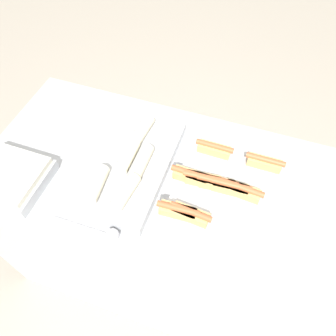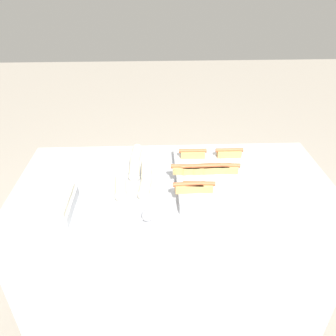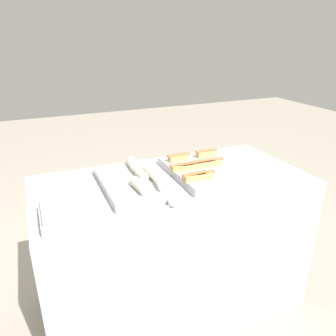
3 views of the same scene
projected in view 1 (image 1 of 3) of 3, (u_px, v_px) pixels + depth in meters
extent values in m
plane|color=#ADA393|center=(173.00, 262.00, 2.02)|extent=(12.00, 12.00, 0.00)
cube|color=#B7BABF|center=(174.00, 231.00, 1.65)|extent=(1.60, 0.77, 0.91)
cube|color=#B7BABF|center=(221.00, 192.00, 1.23)|extent=(0.34, 0.53, 0.05)
cube|color=tan|center=(217.00, 184.00, 1.20)|extent=(0.13, 0.05, 0.04)
cylinder|color=#CC6038|center=(217.00, 181.00, 1.18)|extent=(0.15, 0.03, 0.02)
cube|color=tan|center=(191.00, 215.00, 1.12)|extent=(0.13, 0.05, 0.04)
cylinder|color=#CC6038|center=(191.00, 212.00, 1.11)|extent=(0.15, 0.03, 0.02)
cube|color=tan|center=(190.00, 177.00, 1.21)|extent=(0.13, 0.05, 0.04)
cylinder|color=#CC6038|center=(190.00, 174.00, 1.20)|extent=(0.15, 0.03, 0.02)
cube|color=tan|center=(231.00, 187.00, 1.19)|extent=(0.13, 0.05, 0.04)
cylinder|color=#CC6038|center=(231.00, 184.00, 1.17)|extent=(0.15, 0.03, 0.02)
cube|color=tan|center=(264.00, 163.00, 1.25)|extent=(0.13, 0.04, 0.04)
cylinder|color=#CC6038|center=(266.00, 160.00, 1.24)|extent=(0.15, 0.02, 0.02)
cube|color=tan|center=(243.00, 191.00, 1.18)|extent=(0.13, 0.05, 0.04)
cylinder|color=#CC6038|center=(244.00, 188.00, 1.16)|extent=(0.15, 0.03, 0.02)
cube|color=tan|center=(214.00, 149.00, 1.29)|extent=(0.13, 0.05, 0.04)
cylinder|color=#CC6038|center=(215.00, 146.00, 1.27)|extent=(0.15, 0.02, 0.02)
cube|color=tan|center=(178.00, 211.00, 1.13)|extent=(0.13, 0.05, 0.04)
cylinder|color=#CC6038|center=(178.00, 209.00, 1.11)|extent=(0.15, 0.03, 0.02)
cube|color=tan|center=(203.00, 179.00, 1.21)|extent=(0.13, 0.05, 0.04)
cylinder|color=#CC6038|center=(204.00, 176.00, 1.19)|extent=(0.15, 0.03, 0.02)
cube|color=#B7BABF|center=(122.00, 163.00, 1.31)|extent=(0.37, 0.52, 0.05)
cylinder|color=beige|center=(141.00, 162.00, 1.25)|extent=(0.05, 0.14, 0.05)
cylinder|color=beige|center=(142.00, 130.00, 1.34)|extent=(0.06, 0.14, 0.05)
cylinder|color=beige|center=(125.00, 192.00, 1.17)|extent=(0.07, 0.15, 0.05)
cylinder|color=beige|center=(128.00, 156.00, 1.26)|extent=(0.05, 0.14, 0.05)
cylinder|color=beige|center=(97.00, 184.00, 1.19)|extent=(0.07, 0.15, 0.05)
cube|color=#B7BABF|center=(10.00, 178.00, 1.26)|extent=(0.28, 0.24, 0.05)
cube|color=silver|center=(6.00, 173.00, 1.23)|extent=(0.26, 0.22, 0.02)
cylinder|color=silver|center=(83.00, 227.00, 1.17)|extent=(0.24, 0.01, 0.01)
sphere|color=silver|center=(112.00, 235.00, 1.13)|extent=(0.05, 0.05, 0.05)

